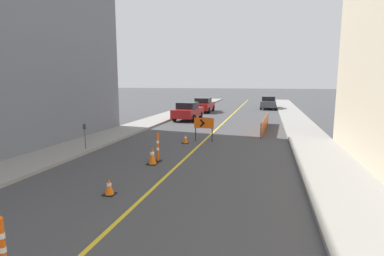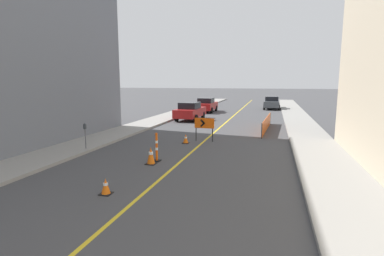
{
  "view_description": "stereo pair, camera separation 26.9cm",
  "coord_description": "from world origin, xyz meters",
  "px_view_note": "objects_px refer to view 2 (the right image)",
  "views": [
    {
      "loc": [
        3.48,
        4.1,
        3.42
      ],
      "look_at": [
        -0.3,
        19.12,
        1.0
      ],
      "focal_mm": 28.0,
      "sensor_mm": 36.0,
      "label": 1
    },
    {
      "loc": [
        3.74,
        4.17,
        3.42
      ],
      "look_at": [
        -0.3,
        19.12,
        1.0
      ],
      "focal_mm": 28.0,
      "sensor_mm": 36.0,
      "label": 2
    }
  ],
  "objects_px": {
    "traffic_cone_fourth": "(151,156)",
    "parked_car_curb_mid": "(206,105)",
    "traffic_cone_fifth": "(186,139)",
    "delineator_post_rear": "(157,149)",
    "parked_car_curb_near": "(190,111)",
    "arrow_barricade_primary": "(204,124)",
    "parked_car_curb_far": "(272,103)",
    "traffic_cone_third": "(106,186)",
    "parking_meter_near_curb": "(85,131)"
  },
  "relations": [
    {
      "from": "delineator_post_rear",
      "to": "parked_car_curb_far",
      "type": "height_order",
      "value": "parked_car_curb_far"
    },
    {
      "from": "traffic_cone_third",
      "to": "arrow_barricade_primary",
      "type": "relative_size",
      "value": 0.37
    },
    {
      "from": "traffic_cone_third",
      "to": "traffic_cone_fourth",
      "type": "height_order",
      "value": "traffic_cone_fourth"
    },
    {
      "from": "traffic_cone_fifth",
      "to": "delineator_post_rear",
      "type": "xyz_separation_m",
      "value": [
        -0.15,
        -3.95,
        0.29
      ]
    },
    {
      "from": "traffic_cone_fifth",
      "to": "parked_car_curb_far",
      "type": "height_order",
      "value": "parked_car_curb_far"
    },
    {
      "from": "parking_meter_near_curb",
      "to": "delineator_post_rear",
      "type": "bearing_deg",
      "value": -11.53
    },
    {
      "from": "traffic_cone_fifth",
      "to": "parked_car_curb_mid",
      "type": "distance_m",
      "value": 17.26
    },
    {
      "from": "delineator_post_rear",
      "to": "parking_meter_near_curb",
      "type": "distance_m",
      "value": 4.2
    },
    {
      "from": "delineator_post_rear",
      "to": "arrow_barricade_primary",
      "type": "bearing_deg",
      "value": 77.87
    },
    {
      "from": "parked_car_curb_near",
      "to": "parked_car_curb_mid",
      "type": "xyz_separation_m",
      "value": [
        -0.1,
        7.17,
        0.0
      ]
    },
    {
      "from": "delineator_post_rear",
      "to": "traffic_cone_fifth",
      "type": "bearing_deg",
      "value": 87.88
    },
    {
      "from": "arrow_barricade_primary",
      "to": "parking_meter_near_curb",
      "type": "height_order",
      "value": "parking_meter_near_curb"
    },
    {
      "from": "traffic_cone_fourth",
      "to": "delineator_post_rear",
      "type": "bearing_deg",
      "value": 83.0
    },
    {
      "from": "traffic_cone_third",
      "to": "parking_meter_near_curb",
      "type": "bearing_deg",
      "value": 129.68
    },
    {
      "from": "arrow_barricade_primary",
      "to": "parked_car_curb_far",
      "type": "bearing_deg",
      "value": 82.62
    },
    {
      "from": "arrow_barricade_primary",
      "to": "parking_meter_near_curb",
      "type": "relative_size",
      "value": 1.07
    },
    {
      "from": "traffic_cone_fifth",
      "to": "parked_car_curb_near",
      "type": "bearing_deg",
      "value": 104.06
    },
    {
      "from": "traffic_cone_third",
      "to": "parked_car_curb_mid",
      "type": "height_order",
      "value": "parked_car_curb_mid"
    },
    {
      "from": "parked_car_curb_mid",
      "to": "parked_car_curb_far",
      "type": "distance_m",
      "value": 9.0
    },
    {
      "from": "delineator_post_rear",
      "to": "parked_car_curb_mid",
      "type": "bearing_deg",
      "value": 96.59
    },
    {
      "from": "traffic_cone_fourth",
      "to": "parked_car_curb_mid",
      "type": "height_order",
      "value": "parked_car_curb_mid"
    },
    {
      "from": "traffic_cone_fifth",
      "to": "parking_meter_near_curb",
      "type": "distance_m",
      "value": 5.31
    },
    {
      "from": "traffic_cone_fourth",
      "to": "parked_car_curb_near",
      "type": "xyz_separation_m",
      "value": [
        -2.27,
        14.34,
        0.44
      ]
    },
    {
      "from": "parked_car_curb_far",
      "to": "parking_meter_near_curb",
      "type": "bearing_deg",
      "value": -107.77
    },
    {
      "from": "traffic_cone_fourth",
      "to": "parked_car_curb_near",
      "type": "bearing_deg",
      "value": 98.99
    },
    {
      "from": "traffic_cone_fifth",
      "to": "delineator_post_rear",
      "type": "bearing_deg",
      "value": -92.12
    },
    {
      "from": "traffic_cone_third",
      "to": "arrow_barricade_primary",
      "type": "xyz_separation_m",
      "value": [
        1.09,
        8.77,
        0.74
      ]
    },
    {
      "from": "traffic_cone_fourth",
      "to": "parked_car_curb_mid",
      "type": "relative_size",
      "value": 0.17
    },
    {
      "from": "delineator_post_rear",
      "to": "parked_car_curb_near",
      "type": "xyz_separation_m",
      "value": [
        -2.33,
        13.84,
        0.26
      ]
    },
    {
      "from": "delineator_post_rear",
      "to": "arrow_barricade_primary",
      "type": "xyz_separation_m",
      "value": [
        1.02,
        4.76,
        0.44
      ]
    },
    {
      "from": "arrow_barricade_primary",
      "to": "parked_car_curb_mid",
      "type": "bearing_deg",
      "value": 104.04
    },
    {
      "from": "parked_car_curb_near",
      "to": "parking_meter_near_curb",
      "type": "height_order",
      "value": "parked_car_curb_near"
    },
    {
      "from": "traffic_cone_fifth",
      "to": "arrow_barricade_primary",
      "type": "xyz_separation_m",
      "value": [
        0.88,
        0.81,
        0.74
      ]
    },
    {
      "from": "arrow_barricade_primary",
      "to": "traffic_cone_fourth",
      "type": "bearing_deg",
      "value": -99.61
    },
    {
      "from": "parked_car_curb_near",
      "to": "parking_meter_near_curb",
      "type": "bearing_deg",
      "value": -95.28
    },
    {
      "from": "traffic_cone_fifth",
      "to": "parked_car_curb_far",
      "type": "distance_m",
      "value": 23.08
    },
    {
      "from": "traffic_cone_fourth",
      "to": "arrow_barricade_primary",
      "type": "bearing_deg",
      "value": 78.35
    },
    {
      "from": "traffic_cone_fifth",
      "to": "parked_car_curb_far",
      "type": "bearing_deg",
      "value": 78.76
    },
    {
      "from": "traffic_cone_third",
      "to": "traffic_cone_fifth",
      "type": "distance_m",
      "value": 7.96
    },
    {
      "from": "delineator_post_rear",
      "to": "parked_car_curb_mid",
      "type": "xyz_separation_m",
      "value": [
        -2.43,
        21.01,
        0.26
      ]
    },
    {
      "from": "parked_car_curb_mid",
      "to": "parked_car_curb_near",
      "type": "bearing_deg",
      "value": -88.62
    },
    {
      "from": "traffic_cone_fourth",
      "to": "traffic_cone_third",
      "type": "bearing_deg",
      "value": -90.16
    },
    {
      "from": "traffic_cone_fifth",
      "to": "parked_car_curb_far",
      "type": "xyz_separation_m",
      "value": [
        4.5,
        22.63,
        0.55
      ]
    },
    {
      "from": "arrow_barricade_primary",
      "to": "traffic_cone_third",
      "type": "bearing_deg",
      "value": -95.07
    },
    {
      "from": "delineator_post_rear",
      "to": "parked_car_curb_far",
      "type": "xyz_separation_m",
      "value": [
        4.64,
        26.58,
        0.26
      ]
    },
    {
      "from": "delineator_post_rear",
      "to": "arrow_barricade_primary",
      "type": "relative_size",
      "value": 0.93
    },
    {
      "from": "traffic_cone_fourth",
      "to": "parking_meter_near_curb",
      "type": "xyz_separation_m",
      "value": [
        -4.03,
        1.33,
        0.66
      ]
    },
    {
      "from": "delineator_post_rear",
      "to": "parked_car_curb_far",
      "type": "bearing_deg",
      "value": 80.09
    },
    {
      "from": "traffic_cone_fifth",
      "to": "parked_car_curb_near",
      "type": "xyz_separation_m",
      "value": [
        -2.48,
        9.89,
        0.55
      ]
    },
    {
      "from": "traffic_cone_fifth",
      "to": "delineator_post_rear",
      "type": "relative_size",
      "value": 0.41
    }
  ]
}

